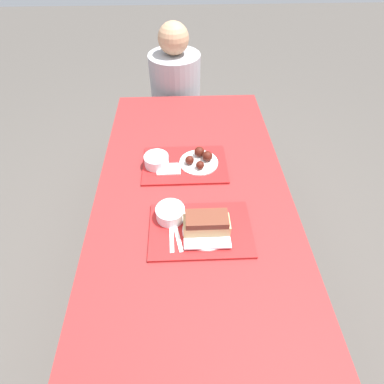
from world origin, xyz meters
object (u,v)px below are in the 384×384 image
(tray_far, at_px, (185,165))
(brisket_sandwich_plate, at_px, (206,225))
(bowl_coleslaw_near, at_px, (170,213))
(bowl_coleslaw_far, at_px, (156,160))
(wings_plate_far, at_px, (200,159))
(person_seated_across, at_px, (175,85))
(tray_near, at_px, (200,230))

(tray_far, distance_m, brisket_sandwich_plate, 0.43)
(bowl_coleslaw_near, relative_size, bowl_coleslaw_far, 1.00)
(brisket_sandwich_plate, height_order, wings_plate_far, brisket_sandwich_plate)
(person_seated_across, bearing_deg, bowl_coleslaw_near, -90.92)
(tray_far, bearing_deg, brisket_sandwich_plate, -79.59)
(brisket_sandwich_plate, relative_size, bowl_coleslaw_far, 1.61)
(tray_far, height_order, person_seated_across, person_seated_across)
(tray_near, bearing_deg, bowl_coleslaw_far, 115.54)
(bowl_coleslaw_far, height_order, person_seated_across, person_seated_across)
(bowl_coleslaw_near, height_order, wings_plate_far, wings_plate_far)
(brisket_sandwich_plate, relative_size, person_seated_across, 0.27)
(tray_far, relative_size, wings_plate_far, 2.16)
(bowl_coleslaw_near, bearing_deg, tray_far, 78.81)
(bowl_coleslaw_near, height_order, brisket_sandwich_plate, brisket_sandwich_plate)
(brisket_sandwich_plate, bearing_deg, tray_near, 150.81)
(tray_near, height_order, wings_plate_far, wings_plate_far)
(person_seated_across, bearing_deg, wings_plate_far, -82.39)
(tray_near, relative_size, tray_far, 1.00)
(brisket_sandwich_plate, xyz_separation_m, wings_plate_far, (-0.00, 0.43, -0.02))
(bowl_coleslaw_near, distance_m, bowl_coleslaw_far, 0.35)
(tray_near, xyz_separation_m, brisket_sandwich_plate, (0.02, -0.01, 0.05))
(wings_plate_far, bearing_deg, tray_far, -173.06)
(tray_near, relative_size, brisket_sandwich_plate, 2.16)
(bowl_coleslaw_near, distance_m, person_seated_across, 1.26)
(bowl_coleslaw_near, relative_size, wings_plate_far, 0.62)
(brisket_sandwich_plate, xyz_separation_m, bowl_coleslaw_far, (-0.22, 0.42, -0.01))
(tray_near, xyz_separation_m, tray_far, (-0.05, 0.41, 0.00))
(bowl_coleslaw_near, height_order, bowl_coleslaw_far, same)
(tray_near, relative_size, person_seated_across, 0.58)
(tray_far, relative_size, bowl_coleslaw_near, 3.47)
(tray_far, xyz_separation_m, bowl_coleslaw_near, (-0.07, -0.34, 0.04))
(bowl_coleslaw_far, distance_m, person_seated_across, 0.93)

